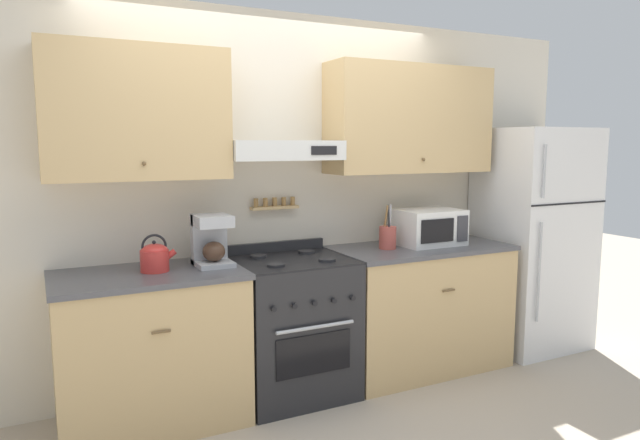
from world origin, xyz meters
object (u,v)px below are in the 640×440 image
object	(u,v)px
tea_kettle	(155,257)
microwave	(428,227)
refrigerator	(533,239)
stove_range	(292,327)
coffee_maker	(211,240)
utensil_crock	(388,237)

from	to	relation	value
tea_kettle	microwave	xyz separation A→B (m)	(1.99, 0.02, 0.04)
tea_kettle	microwave	bearing A→B (deg)	0.51
refrigerator	microwave	world-z (taller)	refrigerator
stove_range	coffee_maker	bearing A→B (deg)	174.88
stove_range	coffee_maker	size ratio (longest dim) A/B	3.14
refrigerator	tea_kettle	distance (m)	3.01
microwave	tea_kettle	bearing A→B (deg)	-179.49
microwave	utensil_crock	size ratio (longest dim) A/B	1.50
coffee_maker	utensil_crock	bearing A→B (deg)	-1.40
refrigerator	tea_kettle	size ratio (longest dim) A/B	8.06
tea_kettle	utensil_crock	size ratio (longest dim) A/B	0.70
stove_range	microwave	size ratio (longest dim) A/B	2.09
coffee_maker	stove_range	bearing A→B (deg)	-5.12
stove_range	tea_kettle	xyz separation A→B (m)	(-0.87, 0.02, 0.55)
microwave	refrigerator	bearing A→B (deg)	-2.77
tea_kettle	utensil_crock	world-z (taller)	utensil_crock
microwave	utensil_crock	bearing A→B (deg)	-177.22
tea_kettle	coffee_maker	bearing A→B (deg)	5.12
refrigerator	coffee_maker	bearing A→B (deg)	178.65
stove_range	utensil_crock	xyz separation A→B (m)	(0.75, 0.02, 0.55)
microwave	utensil_crock	xyz separation A→B (m)	(-0.37, -0.02, -0.05)
refrigerator	utensil_crock	distance (m)	1.40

